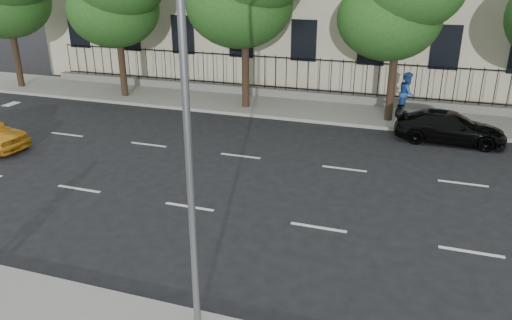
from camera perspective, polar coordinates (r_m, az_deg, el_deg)
The scene contains 7 objects.
ground at distance 13.51m, azimuth -12.28°, elevation -9.84°, with size 120.00×120.00×0.00m, color black.
far_sidewalk at distance 25.50m, azimuth 3.69°, elevation 6.04°, with size 60.00×4.00×0.15m, color gray.
lane_markings at distance 17.25m, azimuth -4.38°, elevation -2.10°, with size 49.60×4.62×0.01m, color silver, non-canonical shape.
iron_fence at distance 26.94m, azimuth 4.68°, elevation 8.13°, with size 30.00×0.50×2.20m.
street_light at distance 8.99m, azimuth -6.64°, elevation 9.96°, with size 0.25×3.32×8.05m.
black_sedan at distance 21.97m, azimuth 21.25°, elevation 3.51°, with size 1.79×4.39×1.27m, color black.
pedestrian_far at distance 24.93m, azimuth 16.87°, elevation 7.33°, with size 0.97×0.75×1.99m, color #26499A.
Camera 1 is at (6.26, -9.73, 6.97)m, focal length 35.00 mm.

